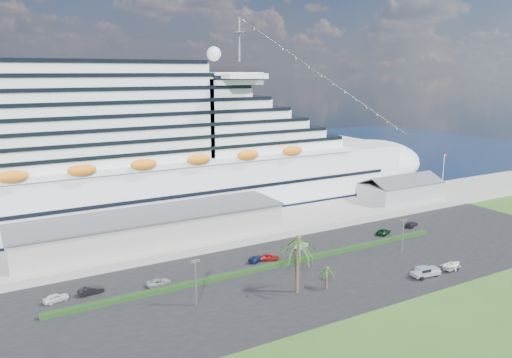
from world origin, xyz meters
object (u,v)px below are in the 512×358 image
cruise_ship (135,158)px  parked_car_3 (257,258)px  boat_trailer (453,265)px  pickup_truck (425,271)px

cruise_ship → parked_car_3: bearing=-73.8°
parked_car_3 → boat_trailer: bearing=-146.8°
cruise_ship → parked_car_3: cruise_ship is taller
cruise_ship → parked_car_3: size_ratio=42.37×
cruise_ship → pickup_truck: 77.70m
cruise_ship → boat_trailer: cruise_ship is taller
pickup_truck → boat_trailer: size_ratio=1.03×
pickup_truck → boat_trailer: pickup_truck is taller
boat_trailer → pickup_truck: bearing=177.3°
parked_car_3 → boat_trailer: 39.55m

